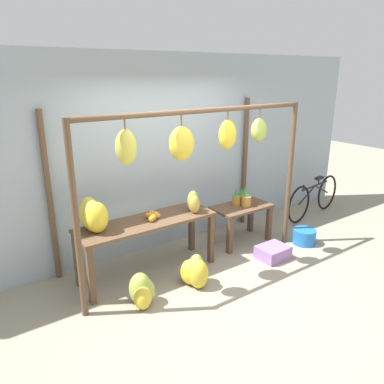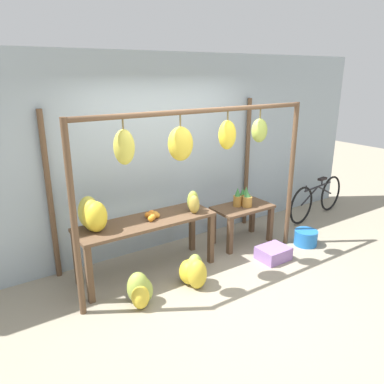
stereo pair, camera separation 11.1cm
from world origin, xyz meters
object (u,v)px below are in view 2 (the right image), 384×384
Objects in this scene: orange_pile at (152,216)px; banana_pile_ground_right at (193,272)px; blue_bucket at (306,238)px; parked_bicycle at (317,198)px; papaya_pile at (193,202)px; banana_pile_ground_left at (140,291)px; fruit_crate_white at (273,253)px; banana_pile_on_table at (93,215)px; pineapple_cluster at (244,198)px.

orange_pile reaches higher than banana_pile_ground_right.
parked_bicycle is (1.09, 0.69, 0.24)m from blue_bucket.
papaya_pile reaches higher than parked_bicycle.
fruit_crate_white is at bearing -2.03° from banana_pile_ground_left.
parked_bicycle is at bearing 1.47° from orange_pile.
parked_bicycle reaches higher than blue_bucket.
banana_pile_ground_right is 2.07m from blue_bucket.
blue_bucket is 0.21× the size of parked_bicycle.
orange_pile is 0.88m from banana_pile_ground_right.
orange_pile is at bearing 112.17° from banana_pile_ground_right.
blue_bucket is (2.07, -0.01, -0.07)m from banana_pile_ground_right.
parked_bicycle is at bearing 12.10° from banana_pile_ground_right.
banana_pile_on_table reaches higher than fruit_crate_white.
pineapple_cluster is at bearing 7.74° from papaya_pile.
orange_pile is at bearing 165.42° from blue_bucket.
parked_bicycle is (4.13, 0.01, -0.58)m from banana_pile_on_table.
fruit_crate_white is at bearing -92.08° from pineapple_cluster.
banana_pile_ground_right is 0.92m from papaya_pile.
orange_pile reaches higher than parked_bicycle.
banana_pile_ground_right is at bearing 179.69° from blue_bucket.
banana_pile_ground_left is at bearing 179.94° from banana_pile_ground_right.
papaya_pile reaches higher than banana_pile_ground_right.
pineapple_cluster is (2.32, -0.04, -0.23)m from banana_pile_on_table.
banana_pile_ground_left reaches higher than blue_bucket.
banana_pile_on_table is at bearing 179.10° from pineapple_cluster.
blue_bucket is at bearing -147.65° from parked_bicycle.
papaya_pile reaches higher than blue_bucket.
parked_bicycle is at bearing 32.35° from blue_bucket.
parked_bicycle reaches higher than banana_pile_ground_right.
fruit_crate_white is 1.38m from papaya_pile.
banana_pile_ground_left is (-0.49, -0.59, -0.62)m from orange_pile.
fruit_crate_white is (2.04, -0.07, -0.08)m from banana_pile_ground_left.
blue_bucket is (0.76, 0.06, 0.02)m from fruit_crate_white.
papaya_pile is (-1.01, -0.14, 0.17)m from pineapple_cluster.
banana_pile_ground_right is (0.24, -0.59, -0.61)m from orange_pile.
banana_pile_ground_left is (-2.06, -0.63, -0.54)m from pineapple_cluster.
pineapple_cluster is 1.14m from blue_bucket.
banana_pile_ground_right is at bearing -67.83° from orange_pile.
pineapple_cluster is 0.65× the size of banana_pile_ground_right.
banana_pile_on_table is 2.33m from pineapple_cluster.
banana_pile_on_table is 0.32× the size of parked_bicycle.
banana_pile_on_table is at bearing 145.81° from banana_pile_ground_right.
parked_bicycle is at bearing 0.17° from banana_pile_on_table.
banana_pile_on_table is 4.17m from parked_bicycle.
orange_pile is at bearing 50.47° from banana_pile_ground_left.
banana_pile_ground_right is 1.30× the size of blue_bucket.
banana_pile_on_table is 0.76m from orange_pile.
blue_bucket is at bearing -0.24° from banana_pile_ground_left.
blue_bucket is at bearing 4.57° from fruit_crate_white.
banana_pile_on_table is 1.52× the size of blue_bucket.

